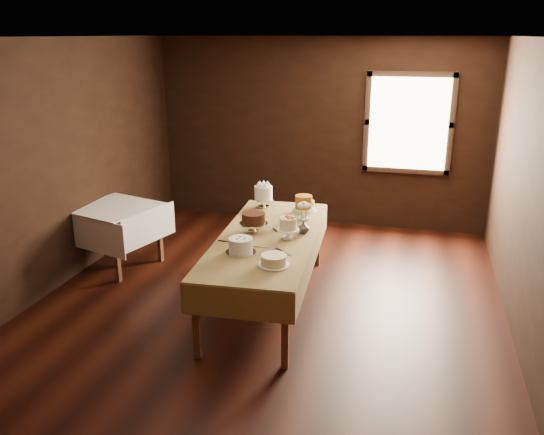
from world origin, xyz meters
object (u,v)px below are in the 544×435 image
(cake_server_e, at_px, (233,242))
(flower_vase, at_px, (303,227))
(cake_server_b, at_px, (287,253))
(display_table, at_px, (267,241))
(cake_swirl, at_px, (241,246))
(cake_flowers, at_px, (288,229))
(cake_server_a, at_px, (261,247))
(cake_server_d, at_px, (296,227))
(cake_caramel, at_px, (304,209))
(cake_chocolate, at_px, (254,223))
(cake_speckled, at_px, (306,206))
(cake_server_c, at_px, (272,227))
(side_table, at_px, (115,214))
(cake_cream, at_px, (274,261))
(cake_meringue, at_px, (263,197))

(cake_server_e, bearing_deg, flower_vase, 41.09)
(cake_server_b, distance_m, flower_vase, 0.62)
(display_table, distance_m, cake_swirl, 0.55)
(cake_flowers, relative_size, cake_server_a, 1.03)
(cake_flowers, bearing_deg, cake_server_b, -78.75)
(display_table, bearing_deg, cake_server_d, 55.71)
(cake_caramel, height_order, cake_swirl, cake_caramel)
(cake_chocolate, xyz_separation_m, cake_flowers, (0.41, -0.10, 0.00))
(cake_speckled, distance_m, cake_server_b, 1.41)
(cake_server_c, distance_m, cake_server_d, 0.27)
(cake_flowers, bearing_deg, display_table, 176.48)
(cake_swirl, relative_size, flower_vase, 2.47)
(cake_server_b, distance_m, cake_server_d, 0.78)
(display_table, height_order, side_table, display_table)
(cake_cream, distance_m, cake_server_e, 0.72)
(cake_chocolate, height_order, cake_server_c, cake_chocolate)
(cake_flowers, relative_size, cake_server_b, 1.03)
(cake_swirl, relative_size, cake_server_a, 1.38)
(cake_meringue, distance_m, flower_vase, 1.04)
(cake_server_d, bearing_deg, cake_speckled, 67.07)
(cake_swirl, xyz_separation_m, cake_server_b, (0.44, 0.09, -0.07))
(cake_flowers, height_order, cake_server_d, cake_flowers)
(cake_server_d, bearing_deg, flower_vase, -79.09)
(cake_server_b, bearing_deg, cake_swirl, -130.38)
(cake_speckled, height_order, cake_server_c, cake_speckled)
(side_table, distance_m, cake_server_b, 2.63)
(cake_chocolate, xyz_separation_m, cake_swirl, (0.05, -0.61, -0.03))
(display_table, relative_size, cake_server_d, 10.87)
(display_table, distance_m, cake_meringue, 1.05)
(cake_speckled, height_order, cake_server_b, cake_speckled)
(cake_meringue, distance_m, cake_server_c, 0.76)
(cake_server_d, bearing_deg, cake_chocolate, -172.83)
(cake_server_e, bearing_deg, cake_server_c, 70.37)
(display_table, height_order, cake_flowers, cake_flowers)
(cake_caramel, relative_size, cake_server_b, 1.24)
(display_table, height_order, cake_speckled, cake_speckled)
(cake_swirl, bearing_deg, side_table, 151.75)
(cake_speckled, xyz_separation_m, cake_server_b, (0.10, -1.41, -0.05))
(cake_speckled, height_order, cake_caramel, cake_caramel)
(cake_caramel, distance_m, cake_server_d, 0.32)
(cake_chocolate, height_order, cake_server_e, cake_chocolate)
(display_table, height_order, cake_chocolate, cake_chocolate)
(side_table, bearing_deg, cake_cream, -28.51)
(cake_caramel, relative_size, cake_server_c, 1.24)
(side_table, relative_size, cake_server_a, 4.77)
(cake_meringue, bearing_deg, cake_chocolate, -81.19)
(cake_flowers, bearing_deg, cake_server_e, -152.43)
(display_table, xyz_separation_m, cake_server_b, (0.31, -0.43, 0.06))
(cake_speckled, xyz_separation_m, cake_server_d, (0.02, -0.63, -0.05))
(cake_chocolate, relative_size, cake_server_a, 1.45)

